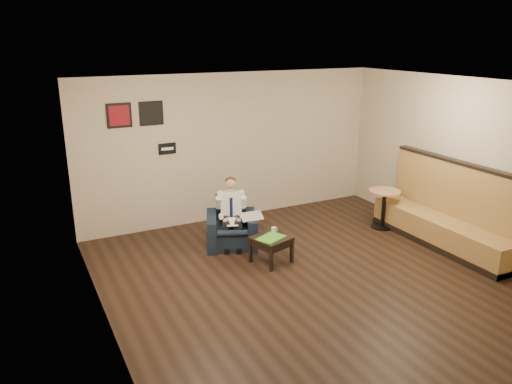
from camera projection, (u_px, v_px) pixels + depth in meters
name	position (u px, v px, depth m)	size (l,w,h in m)	color
ground	(317.00, 278.00, 7.39)	(6.00, 6.00, 0.00)	black
wall_back	(233.00, 147.00, 9.53)	(6.00, 0.02, 2.80)	beige
wall_front	(511.00, 276.00, 4.42)	(6.00, 0.02, 2.80)	beige
wall_left	(101.00, 222.00, 5.69)	(0.02, 6.00, 2.80)	beige
wall_right	(472.00, 164.00, 8.26)	(0.02, 6.00, 2.80)	beige
ceiling	(325.00, 86.00, 6.56)	(6.00, 6.00, 0.02)	white
seating_sign	(167.00, 149.00, 8.93)	(0.32, 0.02, 0.20)	black
art_print_left	(119.00, 115.00, 8.39)	(0.42, 0.03, 0.42)	maroon
art_print_right	(151.00, 113.00, 8.63)	(0.42, 0.03, 0.42)	black
armchair	(232.00, 223.00, 8.44)	(0.83, 0.83, 0.81)	black
seated_man	(232.00, 217.00, 8.30)	(0.53, 0.79, 1.10)	silver
lap_papers	(232.00, 222.00, 8.23)	(0.18, 0.26, 0.01)	white
newspaper	(252.00, 216.00, 8.34)	(0.35, 0.44, 0.01)	silver
side_table	(271.00, 250.00, 7.85)	(0.52, 0.52, 0.42)	black
green_folder	(271.00, 238.00, 7.75)	(0.42, 0.30, 0.01)	#4BBF26
coffee_mug	(274.00, 230.00, 7.96)	(0.08, 0.08, 0.09)	white
smartphone	(267.00, 234.00, 7.92)	(0.13, 0.07, 0.01)	black
banquette	(445.00, 205.00, 8.38)	(0.66, 2.77, 1.42)	#A37A3F
cafe_table	(383.00, 209.00, 9.26)	(0.58, 0.58, 0.72)	tan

